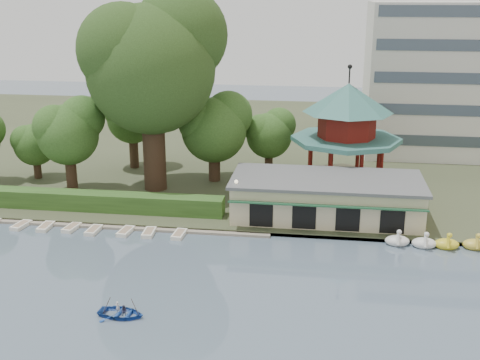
% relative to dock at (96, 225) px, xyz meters
% --- Properties ---
extents(ground_plane, '(220.00, 220.00, 0.00)m').
position_rel_dock_xyz_m(ground_plane, '(12.00, -17.20, -0.12)').
color(ground_plane, slate).
rests_on(ground_plane, ground).
extents(shore, '(220.00, 70.00, 0.40)m').
position_rel_dock_xyz_m(shore, '(12.00, 34.80, 0.08)').
color(shore, '#424930').
rests_on(shore, ground).
extents(embankment, '(220.00, 0.60, 0.30)m').
position_rel_dock_xyz_m(embankment, '(12.00, 0.10, 0.03)').
color(embankment, gray).
rests_on(embankment, ground).
extents(dock, '(34.00, 1.60, 0.24)m').
position_rel_dock_xyz_m(dock, '(0.00, 0.00, 0.00)').
color(dock, gray).
rests_on(dock, ground).
extents(boathouse, '(18.60, 9.39, 3.90)m').
position_rel_dock_xyz_m(boathouse, '(22.00, 4.77, 2.25)').
color(boathouse, beige).
rests_on(boathouse, shore).
extents(pavilion, '(12.40, 12.40, 13.50)m').
position_rel_dock_xyz_m(pavilion, '(24.00, 14.80, 7.36)').
color(pavilion, beige).
rests_on(pavilion, shore).
extents(hedge, '(30.00, 2.00, 1.80)m').
position_rel_dock_xyz_m(hedge, '(-3.00, 3.30, 1.18)').
color(hedge, '#355E23').
rests_on(hedge, shore).
extents(lamp_post, '(0.36, 0.36, 4.28)m').
position_rel_dock_xyz_m(lamp_post, '(13.50, 1.80, 3.22)').
color(lamp_post, black).
rests_on(lamp_post, shore).
extents(big_tree, '(15.22, 14.19, 21.96)m').
position_rel_dock_xyz_m(big_tree, '(3.19, 11.02, 14.72)').
color(big_tree, '#3A281C').
rests_on(big_tree, shore).
extents(small_trees, '(39.33, 16.58, 10.54)m').
position_rel_dock_xyz_m(small_trees, '(-0.81, 13.91, 6.43)').
color(small_trees, '#3A281C').
rests_on(small_trees, shore).
extents(swan_boats, '(13.39, 2.12, 1.92)m').
position_rel_dock_xyz_m(swan_boats, '(33.92, -0.65, 0.28)').
color(swan_boats, white).
rests_on(swan_boats, ground).
extents(moored_rowboats, '(24.61, 2.74, 0.36)m').
position_rel_dock_xyz_m(moored_rowboats, '(-3.21, -1.39, 0.06)').
color(moored_rowboats, white).
rests_on(moored_rowboats, ground).
extents(rowboat_with_passengers, '(4.89, 3.70, 2.01)m').
position_rel_dock_xyz_m(rowboat_with_passengers, '(8.00, -16.01, 0.36)').
color(rowboat_with_passengers, '#204BA5').
rests_on(rowboat_with_passengers, ground).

